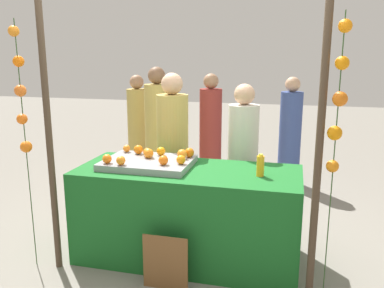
{
  "coord_description": "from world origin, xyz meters",
  "views": [
    {
      "loc": [
        0.89,
        -3.32,
        1.87
      ],
      "look_at": [
        0.0,
        0.15,
        1.05
      ],
      "focal_mm": 37.37,
      "sensor_mm": 36.0,
      "label": 1
    }
  ],
  "objects_px": {
    "vendor_left": "(173,157)",
    "vendor_right": "(242,165)",
    "chalkboard_sign": "(166,263)",
    "juice_bottle": "(260,166)",
    "stall_counter": "(188,214)",
    "orange_1": "(147,152)",
    "orange_0": "(182,154)"
  },
  "relations": [
    {
      "from": "juice_bottle",
      "to": "vendor_right",
      "type": "bearing_deg",
      "value": 107.79
    },
    {
      "from": "orange_0",
      "to": "chalkboard_sign",
      "type": "distance_m",
      "value": 1.0
    },
    {
      "from": "chalkboard_sign",
      "to": "vendor_right",
      "type": "relative_size",
      "value": 0.3
    },
    {
      "from": "orange_1",
      "to": "juice_bottle",
      "type": "relative_size",
      "value": 0.41
    },
    {
      "from": "stall_counter",
      "to": "vendor_left",
      "type": "distance_m",
      "value": 0.83
    },
    {
      "from": "stall_counter",
      "to": "orange_0",
      "type": "xyz_separation_m",
      "value": [
        -0.09,
        0.12,
        0.53
      ]
    },
    {
      "from": "orange_1",
      "to": "vendor_left",
      "type": "xyz_separation_m",
      "value": [
        0.09,
        0.53,
        -0.17
      ]
    },
    {
      "from": "juice_bottle",
      "to": "chalkboard_sign",
      "type": "bearing_deg",
      "value": -143.24
    },
    {
      "from": "juice_bottle",
      "to": "vendor_left",
      "type": "xyz_separation_m",
      "value": [
        -0.99,
        0.71,
        -0.16
      ]
    },
    {
      "from": "vendor_right",
      "to": "vendor_left",
      "type": "bearing_deg",
      "value": -176.62
    },
    {
      "from": "stall_counter",
      "to": "juice_bottle",
      "type": "bearing_deg",
      "value": -3.73
    },
    {
      "from": "chalkboard_sign",
      "to": "stall_counter",
      "type": "bearing_deg",
      "value": 85.97
    },
    {
      "from": "stall_counter",
      "to": "chalkboard_sign",
      "type": "distance_m",
      "value": 0.59
    },
    {
      "from": "stall_counter",
      "to": "orange_1",
      "type": "distance_m",
      "value": 0.7
    },
    {
      "from": "chalkboard_sign",
      "to": "vendor_right",
      "type": "bearing_deg",
      "value": 70.81
    },
    {
      "from": "stall_counter",
      "to": "orange_1",
      "type": "height_order",
      "value": "orange_1"
    },
    {
      "from": "orange_1",
      "to": "juice_bottle",
      "type": "bearing_deg",
      "value": -9.32
    },
    {
      "from": "chalkboard_sign",
      "to": "vendor_right",
      "type": "distance_m",
      "value": 1.43
    },
    {
      "from": "vendor_left",
      "to": "vendor_right",
      "type": "bearing_deg",
      "value": 3.38
    },
    {
      "from": "stall_counter",
      "to": "orange_1",
      "type": "bearing_deg",
      "value": 162.74
    },
    {
      "from": "stall_counter",
      "to": "juice_bottle",
      "type": "height_order",
      "value": "juice_bottle"
    },
    {
      "from": "chalkboard_sign",
      "to": "juice_bottle",
      "type": "bearing_deg",
      "value": 36.76
    },
    {
      "from": "stall_counter",
      "to": "juice_bottle",
      "type": "xyz_separation_m",
      "value": [
        0.64,
        -0.04,
        0.52
      ]
    },
    {
      "from": "stall_counter",
      "to": "vendor_right",
      "type": "bearing_deg",
      "value": 60.62
    },
    {
      "from": "juice_bottle",
      "to": "vendor_left",
      "type": "relative_size",
      "value": 0.11
    },
    {
      "from": "orange_1",
      "to": "vendor_left",
      "type": "relative_size",
      "value": 0.05
    },
    {
      "from": "orange_0",
      "to": "orange_1",
      "type": "height_order",
      "value": "orange_0"
    },
    {
      "from": "orange_1",
      "to": "juice_bottle",
      "type": "xyz_separation_m",
      "value": [
        1.08,
        -0.18,
        -0.01
      ]
    },
    {
      "from": "orange_0",
      "to": "juice_bottle",
      "type": "bearing_deg",
      "value": -12.48
    },
    {
      "from": "orange_0",
      "to": "vendor_right",
      "type": "xyz_separation_m",
      "value": [
        0.49,
        0.59,
        -0.23
      ]
    },
    {
      "from": "orange_0",
      "to": "orange_1",
      "type": "xyz_separation_m",
      "value": [
        -0.35,
        0.02,
        -0.01
      ]
    },
    {
      "from": "juice_bottle",
      "to": "vendor_left",
      "type": "height_order",
      "value": "vendor_left"
    }
  ]
}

